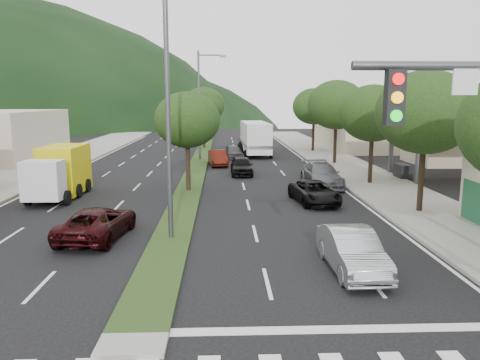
{
  "coord_description": "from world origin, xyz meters",
  "views": [
    {
      "loc": [
        2.12,
        -10.55,
        5.67
      ],
      "look_at": [
        2.98,
        12.09,
        1.75
      ],
      "focal_mm": 35.0,
      "sensor_mm": 36.0,
      "label": 1
    }
  ],
  "objects_px": {
    "tree_r_b": "(426,112)",
    "tree_med_near": "(187,120)",
    "car_queue_b": "(322,175)",
    "car_queue_a": "(242,166)",
    "tree_r_e": "(314,106)",
    "car_queue_d": "(314,192)",
    "car_queue_f": "(248,146)",
    "tree_r_c": "(373,113)",
    "tree_r_d": "(336,105)",
    "suv_maroon": "(98,223)",
    "car_queue_c": "(218,158)",
    "streetlight_mid": "(201,100)",
    "sedan_silver": "(352,251)",
    "tree_med_far": "(204,105)",
    "box_truck": "(61,174)",
    "car_queue_e": "(234,152)",
    "streetlight_near": "(173,101)",
    "motorhome": "(255,138)"
  },
  "relations": [
    {
      "from": "tree_r_b",
      "to": "tree_med_near",
      "type": "xyz_separation_m",
      "value": [
        -12.0,
        6.0,
        -0.61
      ]
    },
    {
      "from": "car_queue_b",
      "to": "car_queue_a",
      "type": "bearing_deg",
      "value": 133.95
    },
    {
      "from": "tree_r_b",
      "to": "tree_r_e",
      "type": "xyz_separation_m",
      "value": [
        0.0,
        28.0,
        -0.14
      ]
    },
    {
      "from": "car_queue_b",
      "to": "tree_r_e",
      "type": "bearing_deg",
      "value": 79.19
    },
    {
      "from": "car_queue_d",
      "to": "tree_r_e",
      "type": "bearing_deg",
      "value": 71.67
    },
    {
      "from": "car_queue_f",
      "to": "tree_r_b",
      "type": "bearing_deg",
      "value": -83.04
    },
    {
      "from": "tree_r_e",
      "to": "tree_med_near",
      "type": "distance_m",
      "value": 25.06
    },
    {
      "from": "tree_r_c",
      "to": "tree_r_d",
      "type": "height_order",
      "value": "tree_r_d"
    },
    {
      "from": "suv_maroon",
      "to": "car_queue_c",
      "type": "distance_m",
      "value": 21.77
    },
    {
      "from": "tree_med_near",
      "to": "suv_maroon",
      "type": "distance_m",
      "value": 10.83
    },
    {
      "from": "tree_r_c",
      "to": "streetlight_mid",
      "type": "height_order",
      "value": "streetlight_mid"
    },
    {
      "from": "tree_r_b",
      "to": "tree_med_near",
      "type": "relative_size",
      "value": 1.15
    },
    {
      "from": "sedan_silver",
      "to": "car_queue_c",
      "type": "bearing_deg",
      "value": 98.87
    },
    {
      "from": "tree_med_far",
      "to": "tree_r_b",
      "type": "bearing_deg",
      "value": -69.44
    },
    {
      "from": "tree_r_c",
      "to": "box_truck",
      "type": "relative_size",
      "value": 1.08
    },
    {
      "from": "tree_med_far",
      "to": "car_queue_e",
      "type": "height_order",
      "value": "tree_med_far"
    },
    {
      "from": "car_queue_a",
      "to": "sedan_silver",
      "type": "bearing_deg",
      "value": -82.66
    },
    {
      "from": "tree_med_near",
      "to": "box_truck",
      "type": "height_order",
      "value": "tree_med_near"
    },
    {
      "from": "streetlight_mid",
      "to": "suv_maroon",
      "type": "relative_size",
      "value": 2.12
    },
    {
      "from": "tree_med_near",
      "to": "sedan_silver",
      "type": "bearing_deg",
      "value": -65.06
    },
    {
      "from": "suv_maroon",
      "to": "tree_r_d",
      "type": "bearing_deg",
      "value": -117.76
    },
    {
      "from": "tree_med_far",
      "to": "sedan_silver",
      "type": "distance_m",
      "value": 40.54
    },
    {
      "from": "tree_r_b",
      "to": "tree_r_d",
      "type": "bearing_deg",
      "value": 90.0
    },
    {
      "from": "car_queue_b",
      "to": "car_queue_c",
      "type": "distance_m",
      "value": 12.15
    },
    {
      "from": "car_queue_c",
      "to": "suv_maroon",
      "type": "bearing_deg",
      "value": -109.37
    },
    {
      "from": "tree_med_near",
      "to": "tree_med_far",
      "type": "relative_size",
      "value": 0.87
    },
    {
      "from": "tree_med_far",
      "to": "car_queue_c",
      "type": "bearing_deg",
      "value": -83.15
    },
    {
      "from": "tree_r_d",
      "to": "streetlight_mid",
      "type": "distance_m",
      "value": 12.18
    },
    {
      "from": "streetlight_near",
      "to": "suv_maroon",
      "type": "bearing_deg",
      "value": 174.41
    },
    {
      "from": "car_queue_d",
      "to": "car_queue_f",
      "type": "relative_size",
      "value": 0.97
    },
    {
      "from": "car_queue_c",
      "to": "box_truck",
      "type": "distance_m",
      "value": 15.69
    },
    {
      "from": "tree_r_c",
      "to": "car_queue_d",
      "type": "height_order",
      "value": "tree_r_c"
    },
    {
      "from": "tree_r_b",
      "to": "tree_r_d",
      "type": "relative_size",
      "value": 0.97
    },
    {
      "from": "car_queue_c",
      "to": "streetlight_near",
      "type": "bearing_deg",
      "value": -100.75
    },
    {
      "from": "suv_maroon",
      "to": "car_queue_b",
      "type": "xyz_separation_m",
      "value": [
        11.68,
        11.23,
        0.1
      ]
    },
    {
      "from": "tree_r_e",
      "to": "car_queue_d",
      "type": "bearing_deg",
      "value": -100.71
    },
    {
      "from": "streetlight_near",
      "to": "car_queue_f",
      "type": "xyz_separation_m",
      "value": [
        4.66,
        31.55,
        -4.93
      ]
    },
    {
      "from": "suv_maroon",
      "to": "car_queue_c",
      "type": "height_order",
      "value": "car_queue_c"
    },
    {
      "from": "tree_r_c",
      "to": "car_queue_c",
      "type": "distance_m",
      "value": 14.6
    },
    {
      "from": "tree_r_c",
      "to": "car_queue_a",
      "type": "bearing_deg",
      "value": 151.65
    },
    {
      "from": "sedan_silver",
      "to": "tree_r_b",
      "type": "bearing_deg",
      "value": 52.81
    },
    {
      "from": "box_truck",
      "to": "car_queue_d",
      "type": "bearing_deg",
      "value": 171.99
    },
    {
      "from": "tree_r_b",
      "to": "motorhome",
      "type": "xyz_separation_m",
      "value": [
        -6.5,
        25.49,
        -3.27
      ]
    },
    {
      "from": "car_queue_e",
      "to": "car_queue_f",
      "type": "xyz_separation_m",
      "value": [
        1.67,
        5.0,
        0.01
      ]
    },
    {
      "from": "motorhome",
      "to": "sedan_silver",
      "type": "bearing_deg",
      "value": -90.48
    },
    {
      "from": "tree_med_far",
      "to": "streetlight_mid",
      "type": "height_order",
      "value": "streetlight_mid"
    },
    {
      "from": "tree_med_near",
      "to": "box_truck",
      "type": "distance_m",
      "value": 8.03
    },
    {
      "from": "tree_r_d",
      "to": "box_truck",
      "type": "height_order",
      "value": "tree_r_d"
    },
    {
      "from": "streetlight_near",
      "to": "car_queue_d",
      "type": "distance_m",
      "value": 10.79
    },
    {
      "from": "tree_r_e",
      "to": "sedan_silver",
      "type": "relative_size",
      "value": 1.58
    }
  ]
}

